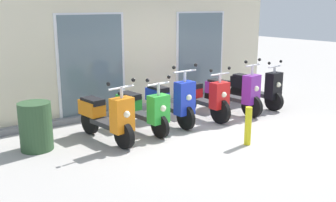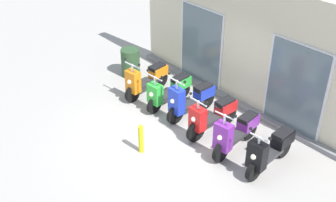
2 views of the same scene
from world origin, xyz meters
TOP-DOWN VIEW (x-y plane):
  - ground_plane at (0.00, 0.00)m, footprint 40.00×40.00m
  - storefront_facade at (0.00, 2.49)m, footprint 7.73×0.50m
  - scooter_orange at (-2.07, 0.76)m, footprint 0.59×1.59m
  - scooter_green at (-1.22, 0.86)m, footprint 0.58×1.56m
  - scooter_blue at (-0.47, 0.92)m, footprint 0.62×1.60m
  - scooter_red at (0.39, 0.84)m, footprint 0.59×1.63m
  - scooter_purple at (1.21, 0.74)m, footprint 0.58×1.63m
  - scooter_black at (2.11, 0.82)m, footprint 0.53×1.57m
  - curb_bollard at (-0.12, -0.92)m, footprint 0.12×0.12m
  - trash_bin at (-3.25, 1.09)m, footprint 0.56×0.56m

SIDE VIEW (x-z plane):
  - ground_plane at x=0.00m, z-range 0.00..0.00m
  - curb_bollard at x=-0.12m, z-range 0.00..0.70m
  - trash_bin at x=-3.25m, z-range 0.00..0.84m
  - scooter_green at x=-1.22m, z-range -0.12..1.05m
  - scooter_black at x=2.11m, z-range -0.12..1.07m
  - scooter_red at x=0.39m, z-range -0.12..1.08m
  - scooter_orange at x=-2.07m, z-range -0.13..1.09m
  - scooter_purple at x=1.21m, z-range -0.17..1.14m
  - scooter_blue at x=-0.47m, z-range -0.15..1.17m
  - storefront_facade at x=0.00m, z-range -0.06..3.25m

